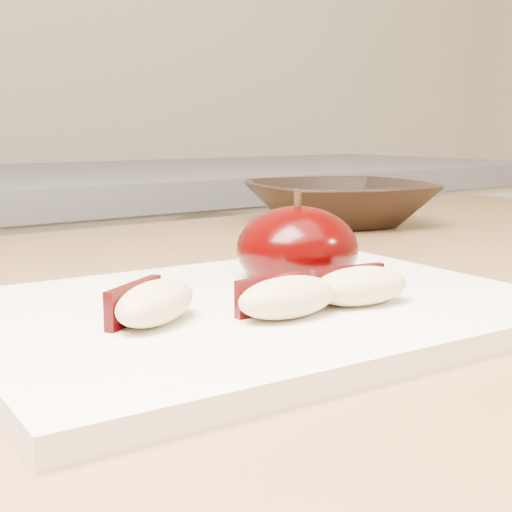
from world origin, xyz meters
TOP-DOWN VIEW (x-y plane):
  - cutting_board at (0.06, 0.41)m, footprint 0.33×0.25m
  - apple_half at (0.11, 0.44)m, footprint 0.10×0.10m
  - apple_wedge_a at (-0.01, 0.40)m, footprint 0.06×0.05m
  - apple_wedge_b at (0.05, 0.37)m, footprint 0.06×0.03m
  - apple_wedge_c at (0.10, 0.37)m, footprint 0.06×0.04m
  - bowl at (0.38, 0.68)m, footprint 0.25×0.25m

SIDE VIEW (x-z plane):
  - cutting_board at x=0.06m, z-range 0.90..0.91m
  - apple_wedge_a at x=-0.01m, z-range 0.91..0.93m
  - apple_wedge_b at x=0.05m, z-range 0.91..0.93m
  - apple_wedge_c at x=0.10m, z-range 0.91..0.93m
  - bowl at x=0.38m, z-range 0.90..0.95m
  - apple_half at x=0.11m, z-range 0.90..0.96m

